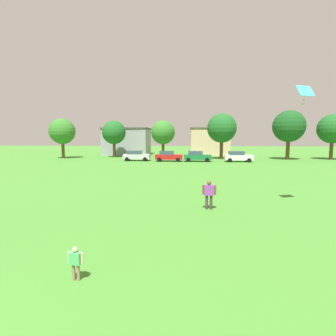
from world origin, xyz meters
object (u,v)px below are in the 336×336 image
parked_car_silver_0 (136,156)px  tree_center_left (163,133)px  adult_bystander (209,192)px  parked_car_white_3 (238,156)px  tree_center_right (222,128)px  child_kite_flyer (76,260)px  tree_far_left (62,131)px  kite (305,92)px  tree_far_right (333,129)px  parked_car_red_1 (168,156)px  tree_left (114,133)px  parked_car_green_2 (197,156)px  tree_right (289,126)px

parked_car_silver_0 → tree_center_left: size_ratio=0.62×
adult_bystander → tree_center_left: size_ratio=0.23×
parked_car_white_3 → tree_center_right: bearing=110.2°
child_kite_flyer → tree_far_left: tree_far_left is taller
kite → tree_far_right: size_ratio=0.13×
tree_center_left → tree_center_right: size_ratio=0.87×
kite → tree_far_right: bearing=60.3°
tree_far_right → tree_center_left: bearing=175.1°
parked_car_silver_0 → parked_car_white_3: bearing=-2.3°
parked_car_silver_0 → adult_bystander: bearing=-71.5°
adult_bystander → parked_car_silver_0: size_ratio=0.37×
parked_car_red_1 → tree_left: size_ratio=0.62×
parked_car_red_1 → tree_center_left: 8.74m
parked_car_red_1 → tree_left: 14.05m
tree_left → tree_far_right: (38.63, -2.65, 0.52)m
parked_car_silver_0 → tree_left: (-5.72, 7.29, 3.86)m
tree_center_left → tree_far_right: 29.31m
parked_car_silver_0 → parked_car_white_3: (16.22, -0.64, 0.00)m
parked_car_red_1 → tree_far_right: (27.62, 5.17, 4.38)m
adult_bystander → parked_car_green_2: parked_car_green_2 is taller
parked_car_red_1 → tree_left: bearing=144.6°
tree_left → tree_center_right: tree_center_right is taller
parked_car_red_1 → tree_far_left: tree_far_left is taller
child_kite_flyer → tree_center_left: tree_center_left is taller
parked_car_white_3 → tree_right: size_ratio=0.51×
child_kite_flyer → tree_center_right: size_ratio=0.12×
tree_right → parked_car_red_1: bearing=-166.9°
tree_left → tree_right: (31.21, -3.14, 0.94)m
parked_car_green_2 → parked_car_red_1: bearing=-179.2°
child_kite_flyer → tree_far_left: (-19.69, 39.88, 4.30)m
parked_car_red_1 → parked_car_green_2: size_ratio=1.00×
parked_car_red_1 → parked_car_white_3: 10.93m
adult_bystander → tree_left: tree_left is taller
tree_left → kite: bearing=-60.1°
parked_car_silver_0 → parked_car_green_2: size_ratio=1.00×
tree_left → tree_far_right: tree_far_right is taller
parked_car_red_1 → parked_car_white_3: (10.93, -0.11, 0.00)m
parked_car_green_2 → tree_far_right: bearing=12.5°
parked_car_silver_0 → parked_car_red_1: (5.29, -0.53, 0.00)m
child_kite_flyer → parked_car_silver_0: 36.19m
child_kite_flyer → tree_far_right: size_ratio=0.12×
parked_car_green_2 → parked_car_white_3: 6.38m
tree_left → tree_center_right: 20.20m
adult_bystander → parked_car_white_3: (6.71, 27.75, -0.08)m
parked_car_red_1 → tree_center_left: tree_center_left is taller
parked_car_green_2 → tree_left: bearing=153.5°
child_kite_flyer → tree_right: tree_right is taller
child_kite_flyer → tree_far_right: bearing=62.7°
kite → parked_car_silver_0: (-14.43, 27.78, -5.33)m
parked_car_white_3 → tree_far_right: tree_far_right is taller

